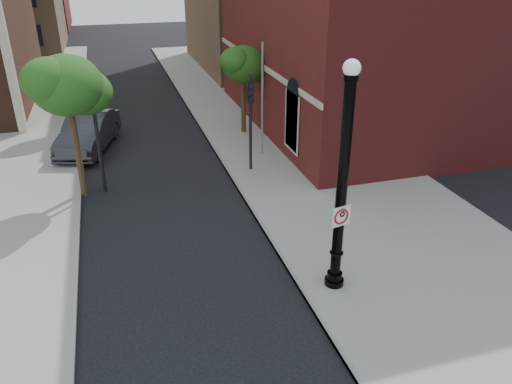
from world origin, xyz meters
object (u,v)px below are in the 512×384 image
object	(u,v)px
parked_car	(88,132)
traffic_signal_right	(250,108)
lamppost	(341,194)
traffic_signal_left	(94,111)
no_parking_sign	(341,216)

from	to	relation	value
parked_car	traffic_signal_right	world-z (taller)	traffic_signal_right
lamppost	traffic_signal_left	world-z (taller)	lamppost
traffic_signal_left	parked_car	bearing A→B (deg)	72.49
parked_car	traffic_signal_left	bearing A→B (deg)	-67.18
lamppost	no_parking_sign	size ratio (longest dim) A/B	11.14
parked_car	traffic_signal_left	xyz separation A→B (m)	(0.56, -5.04, 2.45)
lamppost	traffic_signal_right	world-z (taller)	lamppost
no_parking_sign	parked_car	bearing A→B (deg)	103.92
no_parking_sign	traffic_signal_right	xyz separation A→B (m)	(0.06, 8.79, 0.43)
lamppost	traffic_signal_right	size ratio (longest dim) A/B	1.53
traffic_signal_left	no_parking_sign	bearing A→B (deg)	-78.59
parked_car	no_parking_sign	bearing A→B (deg)	-47.59
traffic_signal_right	traffic_signal_left	bearing A→B (deg)	-178.87
traffic_signal_left	traffic_signal_right	world-z (taller)	traffic_signal_left
traffic_signal_left	traffic_signal_right	distance (m)	6.14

